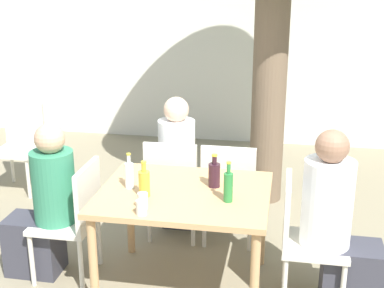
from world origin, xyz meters
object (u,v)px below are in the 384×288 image
at_px(patio_chair_2, 173,184).
at_px(person_seated_2, 179,170).
at_px(oil_cruet_3, 144,183).
at_px(patio_chair_0, 75,215).
at_px(patio_chair_3, 229,188).
at_px(green_bottle_0, 228,186).
at_px(person_seated_1, 338,229).
at_px(person_seated_0, 45,209).
at_px(drinking_glass_1, 142,208).
at_px(wine_bottle_1, 214,174).
at_px(dining_table_front, 184,203).
at_px(patio_chair_4, 21,141).
at_px(patio_chair_1, 302,234).
at_px(water_bottle_2, 129,175).
at_px(drinking_glass_0, 143,201).

distance_m(patio_chair_2, person_seated_2, 0.24).
bearing_deg(oil_cruet_3, patio_chair_0, 167.41).
distance_m(patio_chair_0, oil_cruet_3, 0.68).
bearing_deg(patio_chair_3, green_bottle_0, 95.68).
height_order(patio_chair_0, patio_chair_2, same).
bearing_deg(person_seated_1, person_seated_0, 90.00).
relative_size(patio_chair_3, person_seated_1, 0.72).
relative_size(patio_chair_0, person_seated_1, 0.72).
height_order(person_seated_0, drinking_glass_1, person_seated_0).
distance_m(person_seated_0, wine_bottle_1, 1.30).
height_order(patio_chair_3, green_bottle_0, green_bottle_0).
distance_m(dining_table_front, person_seated_0, 1.07).
distance_m(patio_chair_0, patio_chair_4, 1.99).
xyz_separation_m(patio_chair_2, person_seated_1, (1.29, -0.71, 0.06)).
bearing_deg(person_seated_2, green_bottle_0, 117.66).
height_order(patio_chair_3, person_seated_0, person_seated_0).
distance_m(patio_chair_1, patio_chair_3, 0.93).
height_order(patio_chair_0, green_bottle_0, green_bottle_0).
distance_m(wine_bottle_1, water_bottle_2, 0.60).
distance_m(patio_chair_2, person_seated_0, 1.09).
relative_size(patio_chair_4, oil_cruet_3, 3.57).
bearing_deg(green_bottle_0, person_seated_0, 175.36).
height_order(patio_chair_1, patio_chair_2, same).
height_order(wine_bottle_1, oil_cruet_3, oil_cruet_3).
distance_m(patio_chair_1, wine_bottle_1, 0.73).
distance_m(patio_chair_4, person_seated_0, 1.85).
relative_size(patio_chair_1, drinking_glass_0, 8.36).
xyz_separation_m(patio_chair_1, oil_cruet_3, (-1.08, -0.13, 0.35)).
height_order(person_seated_1, water_bottle_2, person_seated_1).
bearing_deg(person_seated_1, patio_chair_0, 90.00).
relative_size(patio_chair_4, person_seated_1, 0.72).
bearing_deg(wine_bottle_1, drinking_glass_0, -131.79).
bearing_deg(patio_chair_1, person_seated_1, -90.00).
bearing_deg(drinking_glass_1, drinking_glass_0, 100.48).
relative_size(dining_table_front, green_bottle_0, 4.22).
bearing_deg(oil_cruet_3, patio_chair_4, 136.99).
bearing_deg(patio_chair_1, oil_cruet_3, 96.80).
bearing_deg(drinking_glass_1, wine_bottle_1, 54.37).
distance_m(dining_table_front, person_seated_1, 1.06).
xyz_separation_m(patio_chair_3, drinking_glass_1, (-0.43, -1.13, 0.30)).
bearing_deg(water_bottle_2, person_seated_0, 179.39).
height_order(patio_chair_0, oil_cruet_3, oil_cruet_3).
xyz_separation_m(patio_chair_0, drinking_glass_1, (0.63, -0.41, 0.30)).
distance_m(dining_table_front, person_seated_2, 0.99).
bearing_deg(water_bottle_2, drinking_glass_1, -63.67).
relative_size(patio_chair_2, drinking_glass_0, 8.36).
distance_m(dining_table_front, patio_chair_0, 0.84).
relative_size(person_seated_0, water_bottle_2, 4.65).
xyz_separation_m(patio_chair_3, green_bottle_0, (0.08, -0.83, 0.36)).
bearing_deg(patio_chair_3, person_seated_0, 28.83).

